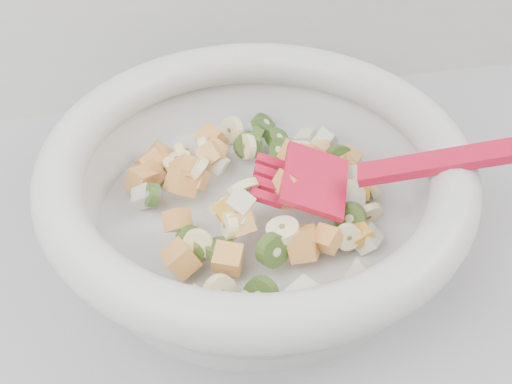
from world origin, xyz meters
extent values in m
cylinder|color=silver|center=(0.20, 1.51, 0.91)|extent=(0.30, 0.30, 0.02)
torus|color=silver|center=(0.20, 1.51, 0.98)|extent=(0.36, 0.36, 0.04)
cylinder|color=#F8F7A5|center=(0.15, 1.42, 0.93)|extent=(0.03, 0.02, 0.03)
cylinder|color=#F8F7A5|center=(0.28, 1.55, 0.93)|extent=(0.03, 0.03, 0.01)
cylinder|color=#F8F7A5|center=(0.17, 1.47, 0.95)|extent=(0.01, 0.03, 0.03)
cylinder|color=#F8F7A5|center=(0.14, 1.40, 0.92)|extent=(0.04, 0.04, 0.02)
cylinder|color=#F8F7A5|center=(0.18, 1.50, 0.96)|extent=(0.03, 0.03, 0.03)
cylinder|color=#F8F7A5|center=(0.15, 1.55, 0.95)|extent=(0.03, 0.03, 0.03)
cylinder|color=#F8F7A5|center=(0.30, 1.51, 0.93)|extent=(0.02, 0.03, 0.03)
cylinder|color=#F8F7A5|center=(0.13, 1.42, 0.93)|extent=(0.02, 0.03, 0.03)
cylinder|color=#F8F7A5|center=(0.21, 1.45, 0.95)|extent=(0.04, 0.04, 0.01)
cylinder|color=#F8F7A5|center=(0.19, 1.62, 0.93)|extent=(0.02, 0.04, 0.04)
cylinder|color=#F8F7A5|center=(0.16, 1.49, 0.95)|extent=(0.03, 0.02, 0.03)
cylinder|color=#F8F7A5|center=(0.29, 1.48, 0.93)|extent=(0.04, 0.02, 0.04)
cylinder|color=#F8F7A5|center=(0.26, 1.45, 0.94)|extent=(0.03, 0.02, 0.03)
cylinder|color=#F8F7A5|center=(0.14, 1.59, 0.94)|extent=(0.02, 0.03, 0.03)
cylinder|color=#F8F7A5|center=(0.16, 1.58, 0.94)|extent=(0.02, 0.03, 0.03)
cylinder|color=#F8F7A5|center=(0.14, 1.46, 0.94)|extent=(0.03, 0.02, 0.03)
cylinder|color=#F8F7A5|center=(0.20, 1.58, 0.94)|extent=(0.02, 0.04, 0.04)
cylinder|color=#F8F7A5|center=(0.13, 1.57, 0.94)|extent=(0.03, 0.03, 0.02)
cube|color=#FFAA50|center=(0.10, 1.56, 0.93)|extent=(0.03, 0.03, 0.03)
cube|color=#FFAA50|center=(0.12, 1.59, 0.93)|extent=(0.03, 0.03, 0.03)
cube|color=#FFAA50|center=(0.17, 1.59, 0.93)|extent=(0.03, 0.03, 0.03)
cube|color=#FFAA50|center=(0.22, 1.45, 0.94)|extent=(0.03, 0.04, 0.04)
cube|color=#FFAA50|center=(0.29, 1.54, 0.93)|extent=(0.03, 0.03, 0.03)
cube|color=#FFAA50|center=(0.16, 1.44, 0.94)|extent=(0.03, 0.03, 0.02)
cube|color=#FFAA50|center=(0.11, 1.57, 0.93)|extent=(0.04, 0.03, 0.03)
cube|color=#FFAA50|center=(0.29, 1.55, 0.93)|extent=(0.03, 0.03, 0.03)
cube|color=#FFAA50|center=(0.17, 1.47, 0.95)|extent=(0.03, 0.03, 0.03)
cube|color=#FFAA50|center=(0.11, 1.59, 0.93)|extent=(0.03, 0.04, 0.03)
cube|color=#FFAA50|center=(0.22, 1.50, 0.96)|extent=(0.04, 0.03, 0.03)
cube|color=#FFAA50|center=(0.22, 1.39, 0.93)|extent=(0.02, 0.03, 0.03)
cube|color=#FFAA50|center=(0.24, 1.45, 0.94)|extent=(0.03, 0.03, 0.02)
cube|color=#FFAA50|center=(0.24, 1.55, 0.95)|extent=(0.04, 0.03, 0.03)
cube|color=#FFAA50|center=(0.25, 1.55, 0.95)|extent=(0.03, 0.03, 0.03)
cube|color=#FFAA50|center=(0.22, 1.49, 0.95)|extent=(0.03, 0.03, 0.03)
cube|color=#FFAA50|center=(0.16, 1.56, 0.95)|extent=(0.03, 0.03, 0.03)
cube|color=#FFAA50|center=(0.17, 1.60, 0.94)|extent=(0.04, 0.03, 0.03)
cube|color=#FFAA50|center=(0.13, 1.49, 0.94)|extent=(0.02, 0.03, 0.03)
cube|color=#FFAA50|center=(0.14, 1.55, 0.95)|extent=(0.03, 0.03, 0.04)
cube|color=#FFAA50|center=(0.13, 1.54, 0.94)|extent=(0.04, 0.03, 0.04)
cube|color=#FFAA50|center=(0.15, 1.54, 0.94)|extent=(0.03, 0.03, 0.03)
cube|color=#FFAA50|center=(0.27, 1.57, 0.93)|extent=(0.03, 0.04, 0.04)
cube|color=#FFAA50|center=(0.12, 1.45, 0.94)|extent=(0.03, 0.03, 0.03)
cylinder|color=#64A035|center=(0.23, 1.59, 0.93)|extent=(0.03, 0.03, 0.02)
cylinder|color=#64A035|center=(0.13, 1.47, 0.94)|extent=(0.03, 0.03, 0.02)
cylinder|color=#64A035|center=(0.24, 1.49, 0.95)|extent=(0.03, 0.02, 0.02)
cylinder|color=#64A035|center=(0.13, 1.46, 0.94)|extent=(0.03, 0.02, 0.03)
cylinder|color=#64A035|center=(0.11, 1.53, 0.94)|extent=(0.02, 0.03, 0.03)
cylinder|color=#64A035|center=(0.27, 1.49, 0.94)|extent=(0.03, 0.03, 0.03)
cylinder|color=#64A035|center=(0.27, 1.47, 0.94)|extent=(0.04, 0.03, 0.03)
cylinder|color=#64A035|center=(0.23, 1.56, 0.95)|extent=(0.03, 0.03, 0.03)
cylinder|color=#64A035|center=(0.20, 1.44, 0.94)|extent=(0.04, 0.03, 0.04)
cylinder|color=#64A035|center=(0.20, 1.59, 0.94)|extent=(0.04, 0.03, 0.03)
cylinder|color=#64A035|center=(0.16, 1.45, 0.94)|extent=(0.03, 0.04, 0.02)
cylinder|color=#64A035|center=(0.18, 1.41, 0.93)|extent=(0.03, 0.03, 0.03)
cylinder|color=#64A035|center=(0.28, 1.55, 0.93)|extent=(0.03, 0.03, 0.03)
cylinder|color=#64A035|center=(0.23, 1.62, 0.93)|extent=(0.03, 0.03, 0.03)
cylinder|color=#64A035|center=(0.21, 1.59, 0.94)|extent=(0.02, 0.04, 0.03)
cube|color=beige|center=(0.26, 1.41, 0.93)|extent=(0.03, 0.02, 0.03)
cube|color=beige|center=(0.28, 1.45, 0.93)|extent=(0.03, 0.03, 0.03)
cube|color=beige|center=(0.26, 1.59, 0.93)|extent=(0.03, 0.03, 0.03)
cube|color=beige|center=(0.29, 1.51, 0.94)|extent=(0.04, 0.03, 0.03)
cube|color=beige|center=(0.24, 1.55, 0.94)|extent=(0.02, 0.02, 0.02)
cube|color=beige|center=(0.17, 1.40, 0.93)|extent=(0.03, 0.02, 0.03)
cube|color=beige|center=(0.10, 1.54, 0.93)|extent=(0.02, 0.02, 0.02)
cube|color=beige|center=(0.21, 1.40, 0.93)|extent=(0.03, 0.03, 0.03)
cube|color=beige|center=(0.28, 1.58, 0.93)|extent=(0.03, 0.03, 0.03)
cube|color=beige|center=(0.18, 1.48, 0.96)|extent=(0.03, 0.03, 0.03)
cube|color=beige|center=(0.18, 1.47, 0.95)|extent=(0.03, 0.03, 0.02)
cube|color=beige|center=(0.28, 1.50, 0.94)|extent=(0.03, 0.03, 0.04)
cube|color=beige|center=(0.17, 1.56, 0.94)|extent=(0.03, 0.03, 0.03)
cube|color=#FF9F2E|center=(0.27, 1.45, 0.94)|extent=(0.02, 0.02, 0.02)
cube|color=#FF9F2E|center=(0.17, 1.48, 0.95)|extent=(0.02, 0.03, 0.03)
cube|color=#FF9F2E|center=(0.29, 1.51, 0.93)|extent=(0.02, 0.03, 0.02)
cube|color=red|center=(0.24, 1.49, 0.96)|extent=(0.07, 0.08, 0.03)
cube|color=red|center=(0.21, 1.53, 0.96)|extent=(0.03, 0.02, 0.02)
cube|color=red|center=(0.21, 1.51, 0.96)|extent=(0.03, 0.02, 0.02)
cube|color=red|center=(0.20, 1.50, 0.96)|extent=(0.03, 0.02, 0.02)
cube|color=red|center=(0.20, 1.48, 0.96)|extent=(0.03, 0.02, 0.02)
cube|color=red|center=(0.37, 1.45, 1.00)|extent=(0.19, 0.08, 0.07)
camera|label=1|loc=(0.12, 1.11, 1.32)|focal=45.00mm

